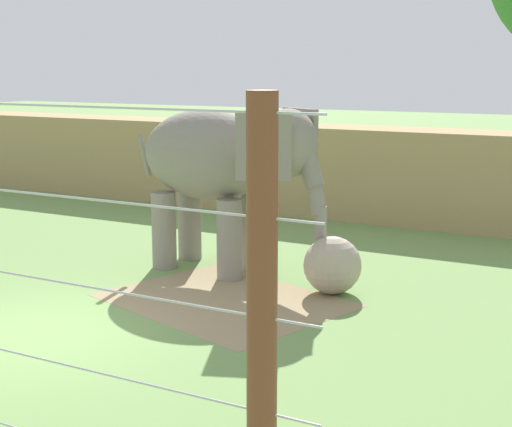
% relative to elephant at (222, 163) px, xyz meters
% --- Properties ---
extents(ground_plane, '(120.00, 120.00, 0.00)m').
position_rel_elephant_xyz_m(ground_plane, '(-0.67, -4.64, -2.21)').
color(ground_plane, '#6B8E4C').
extents(dirt_patch, '(4.76, 4.17, 0.01)m').
position_rel_elephant_xyz_m(dirt_patch, '(1.05, -1.71, -2.20)').
color(dirt_patch, '#937F5B').
rests_on(dirt_patch, ground).
extents(embankment_wall, '(36.00, 1.80, 2.48)m').
position_rel_elephant_xyz_m(embankment_wall, '(-0.67, 6.64, -0.97)').
color(embankment_wall, tan).
rests_on(embankment_wall, ground).
extents(elephant, '(4.50, 1.92, 3.33)m').
position_rel_elephant_xyz_m(elephant, '(0.00, 0.00, 0.00)').
color(elephant, gray).
rests_on(elephant, ground).
extents(enrichment_ball, '(1.06, 1.06, 1.06)m').
position_rel_elephant_xyz_m(enrichment_ball, '(2.58, -0.41, -1.68)').
color(enrichment_ball, tan).
rests_on(enrichment_ball, ground).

